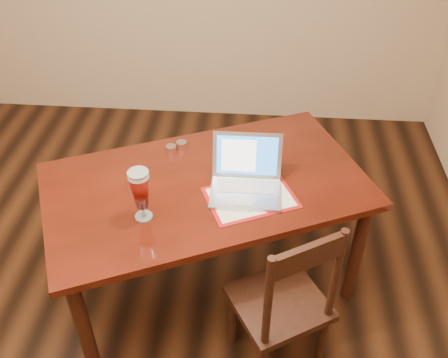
{
  "coord_description": "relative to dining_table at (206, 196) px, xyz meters",
  "views": [
    {
      "loc": [
        0.74,
        -1.53,
        2.47
      ],
      "look_at": [
        0.57,
        0.5,
        0.83
      ],
      "focal_mm": 40.0,
      "sensor_mm": 36.0,
      "label": 1
    }
  ],
  "objects": [
    {
      "name": "ground",
      "position": [
        -0.48,
        -0.49,
        -0.7
      ],
      "size": [
        5.0,
        5.0,
        0.0
      ],
      "primitive_type": "plane",
      "color": "black",
      "rests_on": "ground"
    },
    {
      "name": "room_shell",
      "position": [
        -0.48,
        -0.49,
        1.06
      ],
      "size": [
        4.51,
        5.01,
        2.71
      ],
      "color": "tan",
      "rests_on": "ground"
    },
    {
      "name": "dining_table",
      "position": [
        0.0,
        0.0,
        0.0
      ],
      "size": [
        1.93,
        1.55,
        1.07
      ],
      "rotation": [
        0.0,
        0.0,
        0.42
      ],
      "color": "#4E130A",
      "rests_on": "ground"
    },
    {
      "name": "dining_chair",
      "position": [
        0.43,
        -0.5,
        -0.23
      ],
      "size": [
        0.58,
        0.57,
        1.02
      ],
      "rotation": [
        0.0,
        0.0,
        0.53
      ],
      "color": "black",
      "rests_on": "ground"
    }
  ]
}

